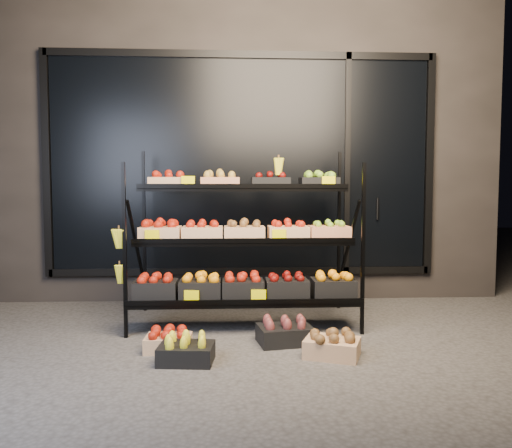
{
  "coord_description": "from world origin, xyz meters",
  "views": [
    {
      "loc": [
        -0.12,
        -4.07,
        1.27
      ],
      "look_at": [
        0.11,
        0.55,
        0.95
      ],
      "focal_mm": 35.0,
      "sensor_mm": 36.0,
      "label": 1
    }
  ],
  "objects": [
    {
      "name": "display_rack",
      "position": [
        -0.01,
        0.6,
        0.79
      ],
      "size": [
        2.18,
        1.02,
        1.7
      ],
      "color": "black",
      "rests_on": "ground"
    },
    {
      "name": "floor_crate_midleft",
      "position": [
        -0.45,
        -0.47,
        0.09
      ],
      "size": [
        0.42,
        0.33,
        0.2
      ],
      "rotation": [
        0.0,
        0.0,
        -0.1
      ],
      "color": "black",
      "rests_on": "ground"
    },
    {
      "name": "building",
      "position": [
        0.0,
        2.59,
        1.75
      ],
      "size": [
        6.0,
        2.08,
        3.5
      ],
      "color": "#2D2826",
      "rests_on": "ground"
    },
    {
      "name": "floor_crate_right",
      "position": [
        0.32,
        -0.05,
        0.1
      ],
      "size": [
        0.48,
        0.39,
        0.21
      ],
      "rotation": [
        0.0,
        0.0,
        0.17
      ],
      "color": "black",
      "rests_on": "ground"
    },
    {
      "name": "floor_crate_left",
      "position": [
        -0.62,
        -0.19,
        0.09
      ],
      "size": [
        0.36,
        0.27,
        0.18
      ],
      "rotation": [
        0.0,
        0.0,
        -0.04
      ],
      "color": "#DAAC7D",
      "rests_on": "ground"
    },
    {
      "name": "ground",
      "position": [
        0.0,
        0.0,
        0.0
      ],
      "size": [
        24.0,
        24.0,
        0.0
      ],
      "primitive_type": "plane",
      "color": "#514F4C",
      "rests_on": "ground"
    },
    {
      "name": "floor_crate_midright",
      "position": [
        0.64,
        -0.4,
        0.09
      ],
      "size": [
        0.48,
        0.42,
        0.2
      ],
      "rotation": [
        0.0,
        0.0,
        -0.37
      ],
      "color": "#DAAC7D",
      "rests_on": "ground"
    }
  ]
}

